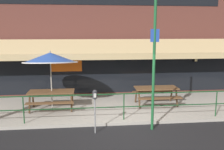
% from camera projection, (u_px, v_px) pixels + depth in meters
% --- Properties ---
extents(ground_plane, '(120.00, 120.00, 0.00)m').
position_uv_depth(ground_plane, '(125.00, 125.00, 8.64)').
color(ground_plane, black).
extents(patio_deck, '(15.00, 4.00, 0.10)m').
position_uv_depth(patio_deck, '(118.00, 107.00, 10.59)').
color(patio_deck, '#ADA89E').
rests_on(patio_deck, ground).
extents(restaurant_building, '(15.00, 1.60, 7.34)m').
position_uv_depth(restaurant_building, '(112.00, 22.00, 12.15)').
color(restaurant_building, brown).
rests_on(restaurant_building, ground).
extents(patio_railing, '(13.84, 0.04, 0.97)m').
position_uv_depth(patio_railing, '(124.00, 101.00, 8.80)').
color(patio_railing, '#194723').
rests_on(patio_railing, patio_deck).
extents(picnic_table_left, '(1.80, 1.42, 0.76)m').
position_uv_depth(picnic_table_left, '(52.00, 95.00, 9.96)').
color(picnic_table_left, brown).
rests_on(picnic_table_left, patio_deck).
extents(picnic_table_centre, '(1.80, 1.42, 0.76)m').
position_uv_depth(picnic_table_centre, '(156.00, 91.00, 10.63)').
color(picnic_table_centre, brown).
rests_on(picnic_table_centre, patio_deck).
extents(patio_umbrella_left, '(2.14, 2.14, 2.40)m').
position_uv_depth(patio_umbrella_left, '(50.00, 58.00, 9.79)').
color(patio_umbrella_left, '#B7B2A8').
rests_on(patio_umbrella_left, patio_deck).
extents(parking_meter_near, '(0.15, 0.16, 1.42)m').
position_uv_depth(parking_meter_near, '(95.00, 98.00, 7.78)').
color(parking_meter_near, gray).
rests_on(parking_meter_near, ground).
extents(street_sign_pole, '(0.28, 0.09, 4.28)m').
position_uv_depth(street_sign_pole, '(154.00, 64.00, 7.91)').
color(street_sign_pole, '#1E6033').
rests_on(street_sign_pole, ground).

